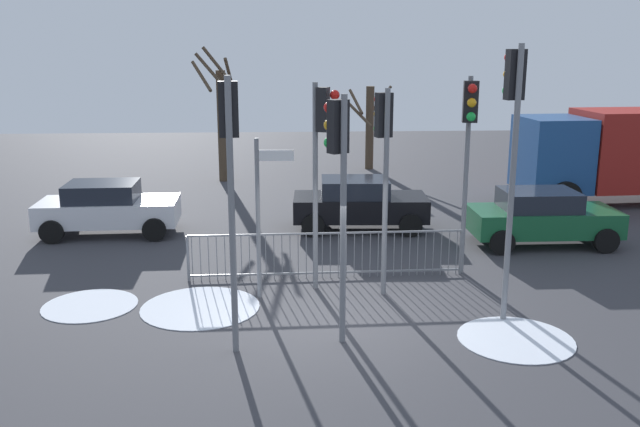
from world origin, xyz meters
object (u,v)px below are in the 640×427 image
traffic_light_foreground_left (383,145)px  traffic_light_rear_right (230,153)px  bare_tree_left (369,125)px  bare_tree_centre (221,118)px  traffic_light_foreground_right (339,163)px  traffic_light_mid_right (513,123)px  car_white_mid (107,207)px  traffic_light_mid_left (469,132)px  car_black_trailing (359,203)px  traffic_light_rear_left (322,140)px  direction_sign_post (261,211)px  car_green_far (542,216)px  delivery_truck (627,151)px

traffic_light_foreground_left → traffic_light_rear_right: (-2.93, -2.64, 0.26)m
traffic_light_rear_right → bare_tree_left: (4.54, 17.76, -1.54)m
bare_tree_centre → traffic_light_foreground_right: bearing=-77.7°
traffic_light_mid_right → bare_tree_left: traffic_light_mid_right is taller
car_white_mid → traffic_light_foreground_left: bearing=-37.9°
traffic_light_mid_left → traffic_light_foreground_left: bearing=36.4°
traffic_light_mid_left → car_black_trailing: (-1.95, 4.18, -2.54)m
bare_tree_centre → traffic_light_foreground_left: bearing=-70.8°
traffic_light_rear_left → direction_sign_post: size_ratio=1.32×
traffic_light_foreground_left → traffic_light_rear_right: size_ratio=0.92×
traffic_light_foreground_left → traffic_light_rear_right: traffic_light_rear_right is taller
direction_sign_post → car_green_far: bearing=27.8°
traffic_light_mid_right → traffic_light_foreground_right: 3.41m
traffic_light_mid_left → car_black_trailing: traffic_light_mid_left is taller
traffic_light_mid_left → traffic_light_foreground_right: traffic_light_mid_left is taller
traffic_light_rear_left → traffic_light_foreground_left: size_ratio=1.02×
traffic_light_rear_left → direction_sign_post: 1.93m
traffic_light_rear_left → car_white_mid: size_ratio=1.15×
traffic_light_foreground_left → car_black_trailing: bearing=72.1°
bare_tree_left → delivery_truck: bearing=-41.6°
traffic_light_foreground_left → traffic_light_foreground_right: traffic_light_foreground_right is taller
traffic_light_foreground_right → direction_sign_post: size_ratio=1.30×
traffic_light_mid_right → delivery_truck: (7.26, 9.73, -2.05)m
traffic_light_foreground_left → direction_sign_post: bearing=167.7°
traffic_light_mid_right → car_white_mid: (-9.11, 6.59, -3.02)m
traffic_light_mid_right → bare_tree_centre: bearing=106.0°
traffic_light_rear_left → bare_tree_left: size_ratio=1.25×
delivery_truck → bare_tree_left: size_ratio=2.03×
traffic_light_foreground_left → delivery_truck: (9.40, 8.20, -1.44)m
direction_sign_post → car_white_mid: (-4.45, 5.27, -1.11)m
car_white_mid → traffic_light_mid_left: bearing=-25.8°
traffic_light_rear_right → bare_tree_centre: bearing=91.3°
traffic_light_mid_left → delivery_truck: bearing=-126.7°
traffic_light_foreground_right → direction_sign_post: traffic_light_foreground_right is taller
bare_tree_centre → traffic_light_mid_left: bearing=-60.9°
car_white_mid → bare_tree_centre: size_ratio=0.75×
traffic_light_rear_left → direction_sign_post: bearing=-51.4°
car_green_far → car_black_trailing: 5.02m
traffic_light_foreground_left → delivery_truck: size_ratio=0.60×
traffic_light_rear_left → bare_tree_left: traffic_light_rear_left is taller
traffic_light_rear_right → car_black_trailing: traffic_light_rear_right is taller
traffic_light_rear_right → traffic_light_foreground_right: (1.81, 0.27, -0.23)m
bare_tree_left → bare_tree_centre: (-6.03, -2.42, 0.56)m
traffic_light_mid_right → bare_tree_left: size_ratio=1.47×
traffic_light_mid_left → bare_tree_centre: size_ratio=0.88×
traffic_light_mid_left → bare_tree_left: size_ratio=1.28×
traffic_light_mid_right → direction_sign_post: (-4.67, 1.33, -1.91)m
car_green_far → car_black_trailing: bearing=158.0°
traffic_light_rear_right → delivery_truck: 16.51m
traffic_light_rear_right → traffic_light_mid_left: 6.20m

